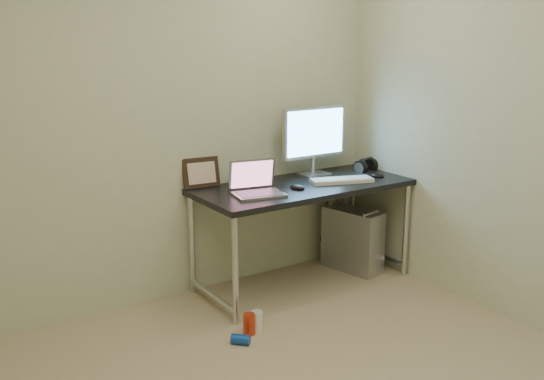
{
  "coord_description": "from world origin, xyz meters",
  "views": [
    {
      "loc": [
        -1.52,
        -1.93,
        1.75
      ],
      "look_at": [
        0.47,
        1.06,
        0.85
      ],
      "focal_mm": 40.0,
      "sensor_mm": 36.0,
      "label": 1
    }
  ],
  "objects": [
    {
      "name": "headphones",
      "position": [
        1.65,
        1.51,
        0.78
      ],
      "size": [
        0.2,
        0.12,
        0.12
      ],
      "rotation": [
        0.0,
        0.0,
        0.2
      ],
      "color": "black",
      "rests_on": "desk"
    },
    {
      "name": "mouse_left",
      "position": [
        0.85,
        1.32,
        0.77
      ],
      "size": [
        0.1,
        0.13,
        0.04
      ],
      "primitive_type": "ellipsoid",
      "rotation": [
        0.0,
        0.0,
        0.33
      ],
      "color": "black",
      "rests_on": "desk"
    },
    {
      "name": "webcam",
      "position": [
        0.53,
        1.66,
        0.83
      ],
      "size": [
        0.04,
        0.03,
        0.11
      ],
      "rotation": [
        0.0,
        0.0,
        0.1
      ],
      "color": "silver",
      "rests_on": "desk"
    },
    {
      "name": "monitor",
      "position": [
        1.21,
        1.6,
        1.05
      ],
      "size": [
        0.55,
        0.16,
        0.52
      ],
      "rotation": [
        0.0,
        0.0,
        0.0
      ],
      "color": "#B5B6BC",
      "rests_on": "desk"
    },
    {
      "name": "mouse_right",
      "position": [
        1.56,
        1.29,
        0.77
      ],
      "size": [
        0.09,
        0.13,
        0.04
      ],
      "primitive_type": "ellipsoid",
      "rotation": [
        0.0,
        0.0,
        0.2
      ],
      "color": "black",
      "rests_on": "desk"
    },
    {
      "name": "desk",
      "position": [
        0.97,
        1.41,
        0.67
      ],
      "size": [
        1.56,
        0.68,
        0.75
      ],
      "color": "black",
      "rests_on": "ground"
    },
    {
      "name": "tower_computer",
      "position": [
        1.46,
        1.42,
        0.24
      ],
      "size": [
        0.29,
        0.49,
        0.51
      ],
      "rotation": [
        0.0,
        0.0,
        0.21
      ],
      "color": "#B2B1B6",
      "rests_on": "ground"
    },
    {
      "name": "keyboard",
      "position": [
        1.24,
        1.31,
        0.76
      ],
      "size": [
        0.47,
        0.29,
        0.03
      ],
      "primitive_type": "cube",
      "rotation": [
        0.0,
        0.0,
        -0.34
      ],
      "color": "silver",
      "rests_on": "desk"
    },
    {
      "name": "cable_b",
      "position": [
        1.5,
        1.68,
        0.38
      ],
      "size": [
        0.02,
        0.11,
        0.71
      ],
      "primitive_type": "cylinder",
      "rotation": [
        0.14,
        0.0,
        0.09
      ],
      "color": "black",
      "rests_on": "ground"
    },
    {
      "name": "laptop",
      "position": [
        0.54,
        1.36,
        0.8
      ],
      "size": [
        0.37,
        0.32,
        0.22
      ],
      "rotation": [
        0.0,
        0.0,
        -0.2
      ],
      "color": "#B5B6BC",
      "rests_on": "desk"
    },
    {
      "name": "cable_a",
      "position": [
        1.41,
        1.7,
        0.4
      ],
      "size": [
        0.01,
        0.16,
        0.69
      ],
      "primitive_type": "cylinder",
      "rotation": [
        0.21,
        0.0,
        0.0
      ],
      "color": "black",
      "rests_on": "ground"
    },
    {
      "name": "wall_back",
      "position": [
        0.0,
        1.75,
        1.25
      ],
      "size": [
        3.5,
        0.02,
        2.5
      ],
      "primitive_type": "cube",
      "color": "beige",
      "rests_on": "ground"
    },
    {
      "name": "can_blue",
      "position": [
        0.12,
        0.87,
        0.03
      ],
      "size": [
        0.12,
        0.12,
        0.06
      ],
      "primitive_type": "cylinder",
      "rotation": [
        1.57,
        0.0,
        0.76
      ],
      "color": "#1241A2",
      "rests_on": "ground"
    },
    {
      "name": "picture_frame",
      "position": [
        0.33,
        1.73,
        0.85
      ],
      "size": [
        0.27,
        0.1,
        0.21
      ],
      "primitive_type": "cube",
      "rotation": [
        -0.21,
        0.0,
        -0.11
      ],
      "color": "black",
      "rests_on": "desk"
    },
    {
      "name": "can_red",
      "position": [
        0.23,
        0.95,
        0.07
      ],
      "size": [
        0.08,
        0.08,
        0.13
      ],
      "primitive_type": "cylinder",
      "rotation": [
        0.0,
        0.0,
        -0.04
      ],
      "color": "red",
      "rests_on": "ground"
    },
    {
      "name": "can_white",
      "position": [
        0.29,
        0.96,
        0.07
      ],
      "size": [
        0.09,
        0.09,
        0.13
      ],
      "primitive_type": "cylinder",
      "rotation": [
        0.0,
        0.0,
        -0.23
      ],
      "color": "white",
      "rests_on": "ground"
    }
  ]
}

